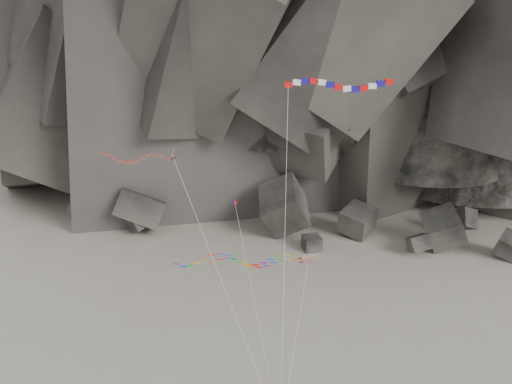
# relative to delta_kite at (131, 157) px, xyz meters

# --- Properties ---
(ground) EXTENTS (260.00, 260.00, 0.00)m
(ground) POSITION_rel_delta_kite_xyz_m (8.89, -1.88, -22.61)
(ground) COLOR gray
(ground) RESTS_ON ground
(boulder_field) EXTENTS (78.64, 14.68, 10.78)m
(boulder_field) POSITION_rel_delta_kite_xyz_m (11.35, 33.34, -20.29)
(boulder_field) COLOR #47423F
(boulder_field) RESTS_ON ground
(delta_kite) EXTENTS (19.94, 12.34, 22.14)m
(delta_kite) POSITION_rel_delta_kite_xyz_m (0.00, 0.00, 0.00)
(delta_kite) COLOR red
(delta_kite) RESTS_ON ground
(banner_kite) EXTENTS (10.24, 15.43, 28.53)m
(banner_kite) POSITION_rel_delta_kite_xyz_m (19.76, 3.01, 6.85)
(banner_kite) COLOR red
(banner_kite) RESTS_ON ground
(parafoil_kite) EXTENTS (14.36, 8.51, 13.33)m
(parafoil_kite) POSITION_rel_delta_kite_xyz_m (10.84, -3.19, -8.84)
(parafoil_kite) COLOR yellow
(parafoil_kite) RESTS_ON ground
(pennant_kite) EXTENTS (6.23, 12.02, 16.60)m
(pennant_kite) POSITION_rel_delta_kite_xyz_m (11.72, -2.52, -8.88)
(pennant_kite) COLOR red
(pennant_kite) RESTS_ON ground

